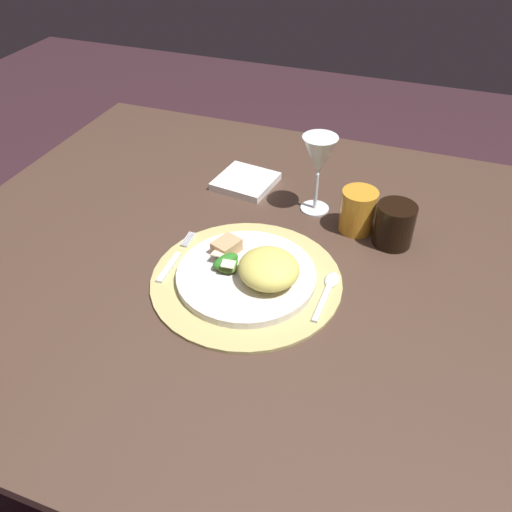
{
  "coord_description": "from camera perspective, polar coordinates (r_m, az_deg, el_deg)",
  "views": [
    {
      "loc": [
        0.24,
        -0.74,
        1.36
      ],
      "look_at": [
        -0.03,
        -0.03,
        0.75
      ],
      "focal_mm": 37.04,
      "sensor_mm": 36.0,
      "label": 1
    }
  ],
  "objects": [
    {
      "name": "dining_table",
      "position": [
        1.08,
        1.82,
        -5.45
      ],
      "size": [
        1.35,
        1.08,
        0.73
      ],
      "color": "#483328",
      "rests_on": "ground"
    },
    {
      "name": "bread_piece",
      "position": [
        0.98,
        -3.2,
        1.01
      ],
      "size": [
        0.05,
        0.06,
        0.03
      ],
      "primitive_type": "cube",
      "rotation": [
        0.0,
        0.0,
        4.35
      ],
      "color": "tan",
      "rests_on": "dinner_plate"
    },
    {
      "name": "spoon",
      "position": [
        0.94,
        7.85,
        -3.4
      ],
      "size": [
        0.03,
        0.13,
        0.01
      ],
      "color": "silver",
      "rests_on": "placemat"
    },
    {
      "name": "fork",
      "position": [
        1.0,
        -8.75,
        -0.28
      ],
      "size": [
        0.02,
        0.15,
        0.0
      ],
      "color": "silver",
      "rests_on": "placemat"
    },
    {
      "name": "napkin",
      "position": [
        1.22,
        -1.13,
        8.05
      ],
      "size": [
        0.14,
        0.14,
        0.02
      ],
      "primitive_type": "cube",
      "rotation": [
        0.0,
        0.0,
        -0.13
      ],
      "color": "white",
      "rests_on": "dining_table"
    },
    {
      "name": "wine_glass",
      "position": [
        1.08,
        6.8,
        10.44
      ],
      "size": [
        0.07,
        0.07,
        0.17
      ],
      "color": "silver",
      "rests_on": "dining_table"
    },
    {
      "name": "pasta_serving",
      "position": [
        0.91,
        1.38,
        -1.37
      ],
      "size": [
        0.15,
        0.15,
        0.05
      ],
      "primitive_type": "ellipsoid",
      "rotation": [
        0.0,
        0.0,
        5.49
      ],
      "color": "#DED260",
      "rests_on": "dinner_plate"
    },
    {
      "name": "ground_plane",
      "position": [
        1.56,
        1.35,
        -21.42
      ],
      "size": [
        6.0,
        6.0,
        0.0
      ],
      "primitive_type": "plane",
      "color": "#331D24"
    },
    {
      "name": "dark_tumbler",
      "position": [
        1.05,
        14.72,
        3.28
      ],
      "size": [
        0.08,
        0.08,
        0.09
      ],
      "primitive_type": "cylinder",
      "color": "black",
      "rests_on": "dining_table"
    },
    {
      "name": "placemat",
      "position": [
        0.95,
        -1.05,
        -2.58
      ],
      "size": [
        0.34,
        0.34,
        0.01
      ],
      "primitive_type": "cylinder",
      "color": "tan",
      "rests_on": "dining_table"
    },
    {
      "name": "dinner_plate",
      "position": [
        0.94,
        -1.05,
        -2.11
      ],
      "size": [
        0.25,
        0.25,
        0.01
      ],
      "primitive_type": "cylinder",
      "color": "silver",
      "rests_on": "placemat"
    },
    {
      "name": "salad_greens",
      "position": [
        0.95,
        -3.27,
        -0.8
      ],
      "size": [
        0.06,
        0.06,
        0.03
      ],
      "color": "#2C6B10",
      "rests_on": "dinner_plate"
    },
    {
      "name": "amber_tumbler",
      "position": [
        1.07,
        10.96,
        4.82
      ],
      "size": [
        0.07,
        0.07,
        0.09
      ],
      "primitive_type": "cylinder",
      "color": "orange",
      "rests_on": "dining_table"
    }
  ]
}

